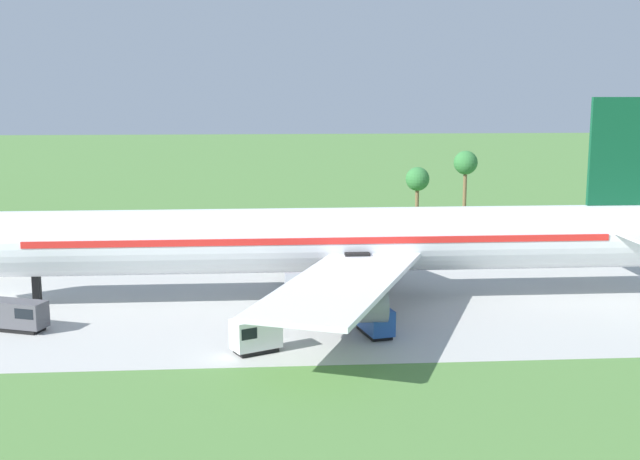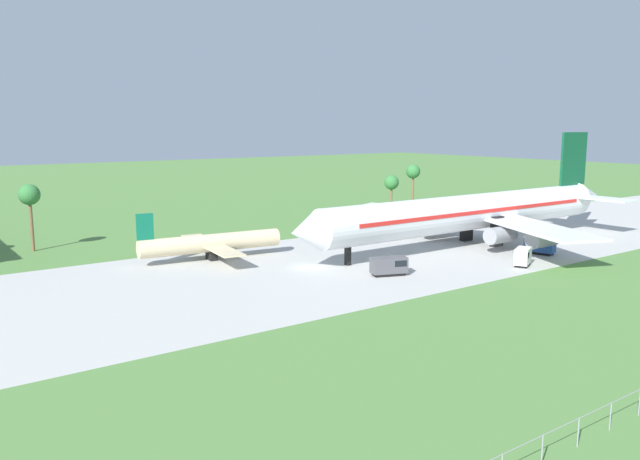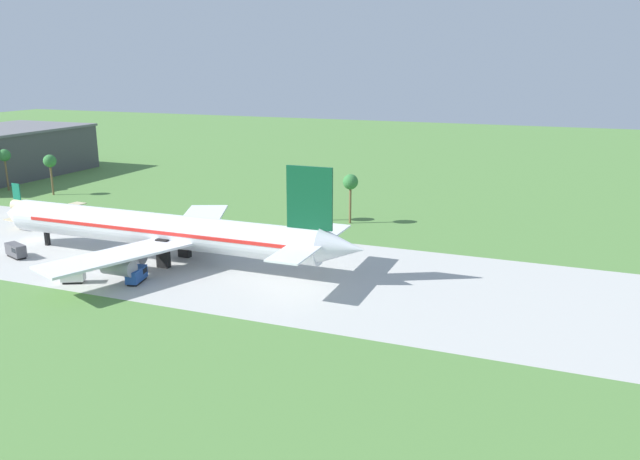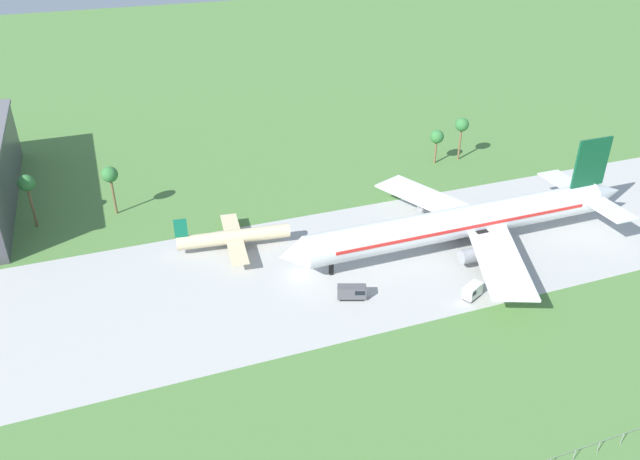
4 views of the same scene
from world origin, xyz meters
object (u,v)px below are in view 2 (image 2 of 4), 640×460
Objects in this scene: catering_van at (390,266)px; baggage_tug at (539,246)px; jet_airliner at (476,212)px; regional_aircraft at (211,243)px; fuel_truck at (523,257)px.

baggage_tug is at bearing -5.83° from catering_van.
baggage_tug is 0.93× the size of catering_van.
regional_aircraft is (-45.17, 16.03, -3.30)m from jet_airliner.
regional_aircraft is 4.16× the size of catering_van.
regional_aircraft is at bearing 149.30° from baggage_tug.
fuel_truck is 21.97m from catering_van.
jet_airliner is 13.02m from baggage_tug.
baggage_tug is (2.03, -11.99, -4.65)m from jet_airliner.
regional_aircraft is 29.78m from catering_van.
jet_airliner is 30.52m from catering_van.
fuel_truck is at bearing -41.18° from regional_aircraft.
catering_van is (-20.65, 7.48, -0.07)m from fuel_truck.
regional_aircraft is 54.91m from baggage_tug.
fuel_truck is (-10.22, -4.33, 0.14)m from baggage_tug.
jet_airliner reaches higher than regional_aircraft.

